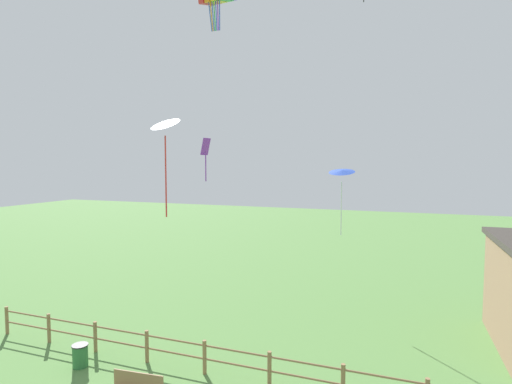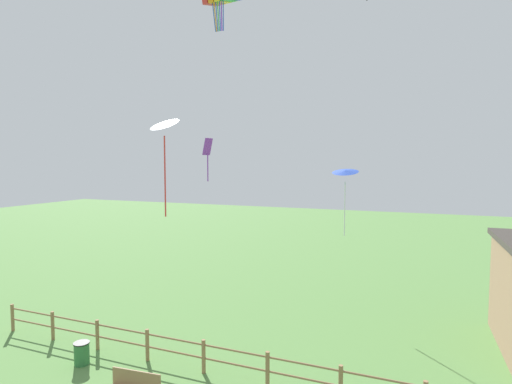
{
  "view_description": "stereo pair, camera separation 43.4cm",
  "coord_description": "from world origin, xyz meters",
  "px_view_note": "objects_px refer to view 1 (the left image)",
  "views": [
    {
      "loc": [
        5.22,
        -5.26,
        7.45
      ],
      "look_at": [
        0.0,
        8.97,
        6.39
      ],
      "focal_mm": 28.0,
      "sensor_mm": 36.0,
      "label": 1
    },
    {
      "loc": [
        5.63,
        -5.11,
        7.45
      ],
      "look_at": [
        0.0,
        8.97,
        6.39
      ],
      "focal_mm": 28.0,
      "sensor_mm": 36.0,
      "label": 2
    }
  ],
  "objects_px": {
    "kite_purple_streamer": "(206,152)",
    "kite_white_delta": "(165,127)",
    "trash_bin": "(80,356)",
    "kite_blue_delta": "(342,173)"
  },
  "relations": [
    {
      "from": "kite_purple_streamer",
      "to": "trash_bin",
      "type": "bearing_deg",
      "value": -117.31
    },
    {
      "from": "trash_bin",
      "to": "kite_blue_delta",
      "type": "distance_m",
      "value": 14.2
    },
    {
      "from": "trash_bin",
      "to": "kite_blue_delta",
      "type": "xyz_separation_m",
      "value": [
        8.04,
        9.68,
        6.6
      ]
    },
    {
      "from": "kite_purple_streamer",
      "to": "kite_white_delta",
      "type": "bearing_deg",
      "value": -79.36
    },
    {
      "from": "kite_purple_streamer",
      "to": "kite_blue_delta",
      "type": "bearing_deg",
      "value": 40.39
    },
    {
      "from": "trash_bin",
      "to": "kite_purple_streamer",
      "type": "height_order",
      "value": "kite_purple_streamer"
    },
    {
      "from": "trash_bin",
      "to": "kite_white_delta",
      "type": "height_order",
      "value": "kite_white_delta"
    },
    {
      "from": "kite_white_delta",
      "to": "kite_blue_delta",
      "type": "bearing_deg",
      "value": 63.61
    },
    {
      "from": "trash_bin",
      "to": "kite_purple_streamer",
      "type": "relative_size",
      "value": 0.43
    },
    {
      "from": "kite_purple_streamer",
      "to": "kite_white_delta",
      "type": "height_order",
      "value": "kite_white_delta"
    }
  ]
}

